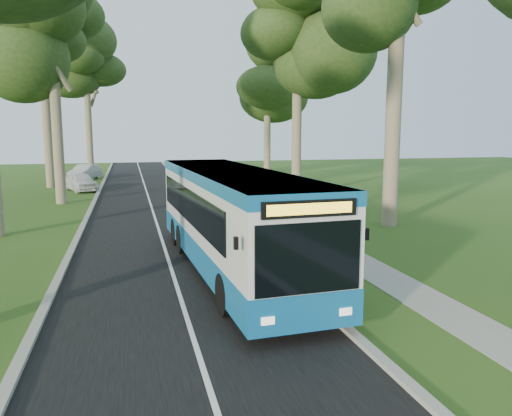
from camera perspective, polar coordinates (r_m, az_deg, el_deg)
The scene contains 17 objects.
ground at distance 16.97m, azimuth 2.49°, elevation -6.89°, with size 120.00×120.00×0.00m, color #2D5119.
road at distance 26.07m, azimuth -11.36°, elevation -1.48°, with size 7.00×100.00×0.02m, color black.
kerb_east at distance 26.46m, azimuth -3.78°, elevation -1.07°, with size 0.25×100.00×0.12m, color #9E9B93.
kerb_west at distance 26.13m, azimuth -19.05°, elevation -1.66°, with size 0.25×100.00×0.12m, color #9E9B93.
centre_line at distance 26.07m, azimuth -11.36°, elevation -1.46°, with size 0.12×100.00×0.01m, color white.
footpath at distance 27.17m, azimuth 2.45°, elevation -0.90°, with size 1.50×100.00×0.02m, color gray.
bus at distance 16.27m, azimuth -2.80°, elevation -1.33°, with size 3.33×12.71×3.34m.
bus_stop_sign at distance 14.55m, azimuth 6.36°, elevation -3.80°, with size 0.12×0.32×2.26m.
bus_shelter at distance 21.84m, azimuth 3.25°, elevation 1.00°, with size 1.61×2.78×2.32m.
litter_bin at distance 18.25m, azimuth 3.20°, elevation -4.04°, with size 0.61×0.61×1.06m.
car_white at distance 40.76m, azimuth -19.42°, elevation 2.87°, with size 1.73×4.29×1.46m, color silver.
car_silver at distance 50.21m, azimuth -18.97°, elevation 3.90°, with size 1.51×4.34×1.43m, color #B1B4B9.
tree_west_c at distance 34.38m, azimuth -22.34°, elevation 17.74°, with size 5.20×5.20×13.90m.
tree_west_d at distance 44.68m, azimuth -23.31°, elevation 17.49°, with size 5.20×5.20×16.03m.
tree_west_e at distance 54.04m, azimuth -18.83°, elevation 14.19°, with size 5.20×5.20×13.60m.
tree_east_c at distance 36.12m, azimuth 4.80°, elevation 18.85°, with size 5.20×5.20×14.72m.
tree_east_d at distance 47.70m, azimuth 1.31°, elevation 15.44°, with size 5.20×5.20×13.62m.
Camera 1 is at (-4.75, -15.63, 4.59)m, focal length 35.00 mm.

